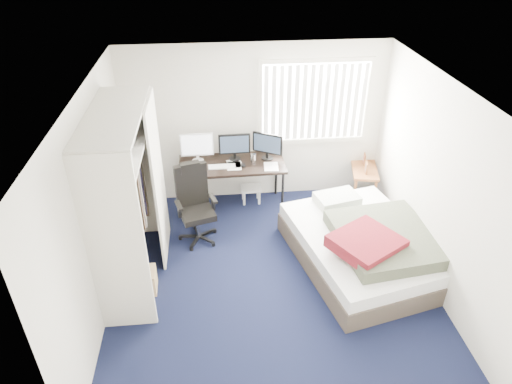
{
  "coord_description": "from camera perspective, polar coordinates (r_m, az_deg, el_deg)",
  "views": [
    {
      "loc": [
        -0.64,
        -4.4,
        4.06
      ],
      "look_at": [
        -0.16,
        0.4,
        1.08
      ],
      "focal_mm": 32.0,
      "sensor_mm": 36.0,
      "label": 1
    }
  ],
  "objects": [
    {
      "name": "footstool",
      "position": [
        7.36,
        -0.62,
        0.19
      ],
      "size": [
        0.34,
        0.27,
        0.27
      ],
      "color": "white",
      "rests_on": "ground"
    },
    {
      "name": "pine_box",
      "position": [
        5.93,
        -14.31,
        -10.74
      ],
      "size": [
        0.41,
        0.31,
        0.3
      ],
      "primitive_type": "cube",
      "rotation": [
        0.0,
        0.0,
        0.04
      ],
      "color": "tan",
      "rests_on": "ground"
    },
    {
      "name": "desk",
      "position": [
        6.96,
        -3.01,
        3.88
      ],
      "size": [
        1.61,
        0.77,
        1.25
      ],
      "color": "black",
      "rests_on": "ground"
    },
    {
      "name": "bed",
      "position": [
        6.23,
        13.47,
        -6.52
      ],
      "size": [
        2.03,
        2.42,
        0.69
      ],
      "color": "#443931",
      "rests_on": "ground"
    },
    {
      "name": "room_shell",
      "position": [
        5.13,
        2.18,
        1.86
      ],
      "size": [
        4.2,
        4.2,
        4.2
      ],
      "color": "silver",
      "rests_on": "ground"
    },
    {
      "name": "nightstand",
      "position": [
        7.59,
        13.35,
        2.58
      ],
      "size": [
        0.54,
        0.84,
        0.72
      ],
      "color": "brown",
      "rests_on": "ground"
    },
    {
      "name": "closet",
      "position": [
        5.49,
        -15.79,
        0.87
      ],
      "size": [
        0.64,
        1.84,
        2.22
      ],
      "color": "beige",
      "rests_on": "ground"
    },
    {
      "name": "window_assembly",
      "position": [
        7.06,
        7.34,
        11.09
      ],
      "size": [
        1.72,
        0.09,
        1.32
      ],
      "color": "white",
      "rests_on": "ground"
    },
    {
      "name": "ground",
      "position": [
        6.02,
        1.89,
        -10.7
      ],
      "size": [
        4.2,
        4.2,
        0.0
      ],
      "primitive_type": "plane",
      "color": "black",
      "rests_on": "ground"
    },
    {
      "name": "office_chair",
      "position": [
        6.51,
        -7.55,
        -2.38
      ],
      "size": [
        0.67,
        0.67,
        1.15
      ],
      "color": "black",
      "rests_on": "ground"
    }
  ]
}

